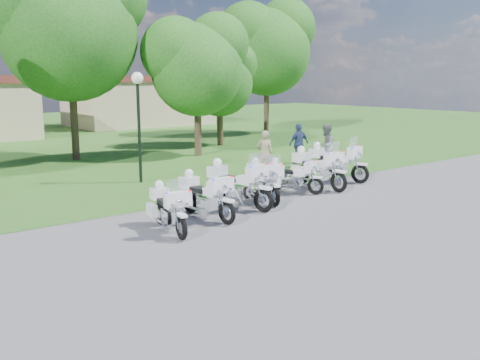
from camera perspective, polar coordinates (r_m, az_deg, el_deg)
ground at (r=15.66m, az=4.74°, el=-3.77°), size 100.00×100.00×0.00m
grass_lawn at (r=39.67m, az=-22.84°, el=4.30°), size 100.00×48.00×0.01m
motorcycle_0 at (r=14.06m, az=-7.66°, el=-2.90°), size 0.99×2.20×1.49m
motorcycle_1 at (r=15.26m, az=-3.81°, el=-1.56°), size 0.85×2.39×1.60m
motorcycle_2 at (r=16.52m, az=-0.40°, el=-0.35°), size 1.14×2.59×1.75m
motorcycle_3 at (r=17.45m, az=2.48°, el=0.01°), size 1.26×2.28×1.59m
motorcycle_4 at (r=18.76m, az=5.58°, el=0.52°), size 1.18×2.02×1.43m
motorcycle_5 at (r=19.63m, az=8.15°, el=1.33°), size 0.87×2.62×1.76m
motorcycle_6 at (r=21.16m, az=10.06°, el=1.96°), size 1.24×2.58×1.76m
lamp_post at (r=20.47m, az=-10.82°, el=8.40°), size 0.44×0.44×4.16m
tree_1 at (r=27.28m, az=-18.00°, el=15.95°), size 7.49×6.39×9.99m
tree_2 at (r=27.36m, az=-4.73°, el=12.53°), size 5.40×4.61×7.20m
tree_3 at (r=31.68m, az=-2.26°, el=10.96°), size 4.55×3.88×6.07m
tree_4 at (r=38.80m, az=2.79°, el=14.32°), size 7.14×6.10×9.52m
building_east at (r=46.34m, az=-10.74°, el=8.34°), size 11.44×7.28×4.10m
bystander_a at (r=21.77m, az=2.64°, el=2.86°), size 0.80×0.72×1.84m
bystander_b at (r=24.14m, az=9.14°, el=3.61°), size 1.17×1.11×1.92m
bystander_c at (r=24.97m, az=6.30°, el=3.86°), size 1.13×0.54×1.87m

